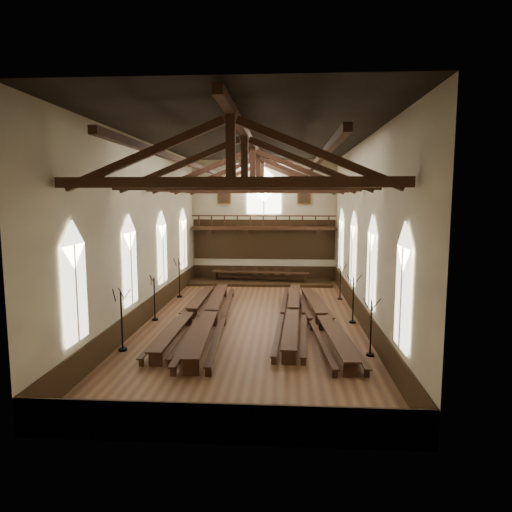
{
  "coord_description": "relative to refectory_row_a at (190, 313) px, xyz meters",
  "views": [
    {
      "loc": [
        1.78,
        -24.96,
        6.9
      ],
      "look_at": [
        0.08,
        1.5,
        3.5
      ],
      "focal_mm": 32.0,
      "sensor_mm": 36.0,
      "label": 1
    }
  ],
  "objects": [
    {
      "name": "ground",
      "position": [
        3.49,
        0.53,
        -0.52
      ],
      "size": [
        26.0,
        26.0,
        0.0
      ],
      "primitive_type": "plane",
      "color": "brown",
      "rests_on": "ground"
    },
    {
      "name": "room_walls",
      "position": [
        3.49,
        0.53,
        5.94
      ],
      "size": [
        26.0,
        26.0,
        26.0
      ],
      "color": "beige",
      "rests_on": "ground"
    },
    {
      "name": "wainscot_band",
      "position": [
        3.49,
        0.53,
        0.08
      ],
      "size": [
        12.0,
        26.0,
        1.2
      ],
      "color": "black",
      "rests_on": "ground"
    },
    {
      "name": "side_windows",
      "position": [
        3.49,
        0.53,
        3.22
      ],
      "size": [
        11.85,
        19.8,
        4.5
      ],
      "color": "white",
      "rests_on": "room_walls"
    },
    {
      "name": "end_window",
      "position": [
        3.49,
        13.43,
        6.71
      ],
      "size": [
        2.8,
        0.12,
        3.8
      ],
      "color": "white",
      "rests_on": "room_walls"
    },
    {
      "name": "minstrels_gallery",
      "position": [
        3.49,
        13.19,
        3.39
      ],
      "size": [
        11.8,
        1.24,
        3.7
      ],
      "color": "#3B2112",
      "rests_on": "room_walls"
    },
    {
      "name": "portraits",
      "position": [
        3.49,
        13.43,
        6.58
      ],
      "size": [
        7.75,
        0.09,
        1.45
      ],
      "color": "brown",
      "rests_on": "room_walls"
    },
    {
      "name": "roof_trusses",
      "position": [
        3.49,
        0.53,
        7.7
      ],
      "size": [
        11.7,
        25.7,
        2.8
      ],
      "color": "#3B2112",
      "rests_on": "room_walls"
    },
    {
      "name": "refectory_row_a",
      "position": [
        0.0,
        0.0,
        0.0
      ],
      "size": [
        1.45,
        14.03,
        0.71
      ],
      "color": "#3B2112",
      "rests_on": "ground"
    },
    {
      "name": "refectory_row_b",
      "position": [
        1.25,
        -0.45,
        0.08
      ],
      "size": [
        2.07,
        15.14,
        0.82
      ],
      "color": "#3B2112",
      "rests_on": "ground"
    },
    {
      "name": "refectory_row_c",
      "position": [
        5.75,
        0.66,
        0.02
      ],
      "size": [
        1.79,
        14.36,
        0.74
      ],
      "color": "#3B2112",
      "rests_on": "ground"
    },
    {
      "name": "refectory_row_d",
      "position": [
        7.28,
        -0.53,
        0.02
      ],
      "size": [
        2.05,
        14.43,
        0.74
      ],
      "color": "#3B2112",
      "rests_on": "ground"
    },
    {
      "name": "dais",
      "position": [
        3.28,
        11.93,
        -0.41
      ],
      "size": [
        11.4,
        3.15,
        0.21
      ],
      "primitive_type": "cube",
      "color": "black",
      "rests_on": "ground"
    },
    {
      "name": "high_table",
      "position": [
        3.28,
        11.93,
        0.32
      ],
      "size": [
        8.0,
        1.75,
        0.75
      ],
      "color": "#3B2112",
      "rests_on": "dais"
    },
    {
      "name": "high_chairs",
      "position": [
        3.28,
        12.7,
        0.2
      ],
      "size": [
        4.94,
        0.45,
        0.93
      ],
      "color": "#3B2112",
      "rests_on": "dais"
    },
    {
      "name": "candelabrum_left_near",
      "position": [
        -2.06,
        -4.87,
        0.36
      ],
      "size": [
        0.84,
        0.87,
        2.89
      ],
      "color": "black",
      "rests_on": "ground"
    },
    {
      "name": "candelabrum_left_mid",
      "position": [
        -2.06,
        0.3,
        0.27
      ],
      "size": [
        0.75,
        0.78,
        2.59
      ],
      "color": "black",
      "rests_on": "ground"
    },
    {
      "name": "candelabrum_left_far",
      "position": [
        -2.06,
        6.39,
        0.32
      ],
      "size": [
        0.83,
        0.79,
        2.75
      ],
      "color": "black",
      "rests_on": "ground"
    },
    {
      "name": "candelabrum_right_near",
      "position": [
        9.04,
        -4.82,
        0.27
      ],
      "size": [
        0.78,
        0.74,
        2.58
      ],
      "color": "black",
      "rests_on": "ground"
    },
    {
      "name": "candelabrum_right_mid",
      "position": [
        9.04,
        0.47,
        0.31
      ],
      "size": [
        0.82,
        0.79,
        2.72
      ],
      "color": "black",
      "rests_on": "ground"
    },
    {
      "name": "candelabrum_right_far",
      "position": [
        9.04,
        6.39,
        0.23
      ],
      "size": [
        0.72,
        0.73,
        2.45
      ],
      "color": "black",
      "rests_on": "ground"
    }
  ]
}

